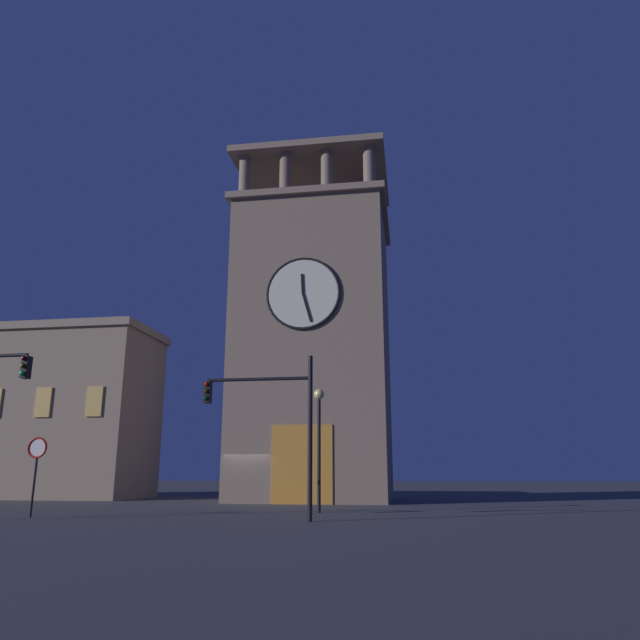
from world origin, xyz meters
The scene contains 6 objects.
ground_plane centered at (0.00, 0.00, 0.00)m, with size 200.00×200.00×0.00m, color #424247.
clocktower centered at (-3.00, -3.64, 9.20)m, with size 9.35×9.11×23.08m.
adjacent_wing_building centered at (18.32, -4.61, 5.45)m, with size 20.37×6.56×10.86m.
traffic_signal_near centered at (-4.02, 11.58, 3.52)m, with size 3.85×0.41×5.48m.
street_lamp centered at (-4.89, 7.05, 3.47)m, with size 0.44×0.44×4.95m.
no_horn_sign centered at (4.91, 11.18, 2.21)m, with size 0.78×0.14×2.83m.
Camera 1 is at (-8.67, 31.53, 1.51)m, focal length 33.27 mm.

